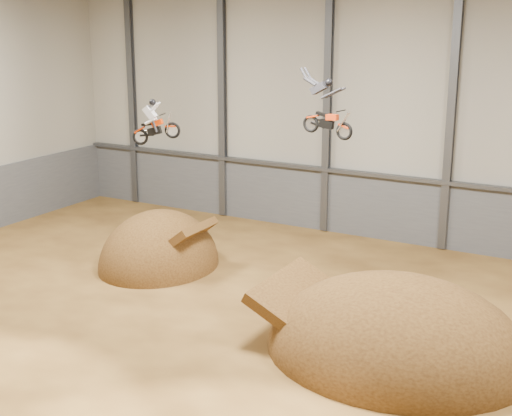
{
  "coord_description": "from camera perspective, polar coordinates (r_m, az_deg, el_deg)",
  "views": [
    {
      "loc": [
        12.04,
        -20.7,
        11.72
      ],
      "look_at": [
        -1.73,
        4.0,
        4.09
      ],
      "focal_mm": 50.0,
      "sensor_mm": 36.0,
      "label": 1
    }
  ],
  "objects": [
    {
      "name": "landing_ramp",
      "position": [
        26.66,
        11.1,
        -11.28
      ],
      "size": [
        9.49,
        8.39,
        5.47
      ],
      "primitive_type": "ellipsoid",
      "color": "#3C240F",
      "rests_on": "ground"
    },
    {
      "name": "floor",
      "position": [
        26.66,
        -0.95,
        -10.97
      ],
      "size": [
        40.0,
        40.0,
        0.0
      ],
      "primitive_type": "plane",
      "color": "#543616",
      "rests_on": "ground"
    },
    {
      "name": "steel_column_1",
      "position": [
        42.05,
        -2.71,
        8.65
      ],
      "size": [
        0.4,
        0.36,
        13.9
      ],
      "primitive_type": "cube",
      "color": "#47494F",
      "rests_on": "ground"
    },
    {
      "name": "steel_column_3",
      "position": [
        36.86,
        15.36,
        7.22
      ],
      "size": [
        0.4,
        0.36,
        13.9
      ],
      "primitive_type": "cube",
      "color": "#47494F",
      "rests_on": "ground"
    },
    {
      "name": "fmx_rider_b",
      "position": [
        28.46,
        5.71,
        8.26
      ],
      "size": [
        3.28,
        1.16,
        2.83
      ],
      "primitive_type": null,
      "rotation": [
        0.0,
        0.11,
        -0.1
      ],
      "color": "red"
    },
    {
      "name": "steel_rail",
      "position": [
        38.32,
        10.15,
        2.56
      ],
      "size": [
        39.8,
        0.35,
        0.2
      ],
      "primitive_type": "cube",
      "color": "#47494F",
      "rests_on": "lower_band_back"
    },
    {
      "name": "back_wall",
      "position": [
        37.97,
        10.52,
        7.72
      ],
      "size": [
        40.0,
        0.1,
        14.0
      ],
      "primitive_type": "cube",
      "color": "#A6A193",
      "rests_on": "ground"
    },
    {
      "name": "fmx_rider_a",
      "position": [
        30.11,
        -7.88,
        7.1
      ],
      "size": [
        2.63,
        1.51,
        2.35
      ],
      "primitive_type": null,
      "rotation": [
        0.0,
        -0.23,
        0.3
      ],
      "color": "red"
    },
    {
      "name": "takeoff_ramp",
      "position": [
        34.97,
        -7.72,
        -4.62
      ],
      "size": [
        5.49,
        6.34,
        5.49
      ],
      "primitive_type": "ellipsoid",
      "color": "#3C240F",
      "rests_on": "ground"
    },
    {
      "name": "lower_band_back",
      "position": [
        38.88,
        10.1,
        0.01
      ],
      "size": [
        39.8,
        0.18,
        3.5
      ],
      "primitive_type": "cube",
      "color": "#56595E",
      "rests_on": "ground"
    },
    {
      "name": "steel_column_2",
      "position": [
        38.97,
        5.74,
        8.08
      ],
      "size": [
        0.4,
        0.36,
        13.9
      ],
      "primitive_type": "cube",
      "color": "#47494F",
      "rests_on": "ground"
    },
    {
      "name": "steel_column_0",
      "position": [
        45.9,
        -9.89,
        8.99
      ],
      "size": [
        0.4,
        0.36,
        13.9
      ],
      "primitive_type": "cube",
      "color": "#47494F",
      "rests_on": "ground"
    }
  ]
}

